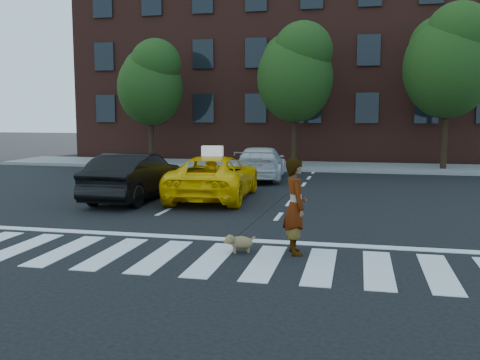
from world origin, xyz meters
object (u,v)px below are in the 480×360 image
(tree_left, at_px, (151,80))
(taxi, at_px, (214,177))
(black_sedan, at_px, (135,177))
(dog, at_px, (239,242))
(white_suv, at_px, (261,163))
(tree_mid, at_px, (296,69))
(woman, at_px, (295,206))
(tree_right, at_px, (449,57))

(tree_left, bearing_deg, taxi, -58.58)
(taxi, bearing_deg, black_sedan, 16.94)
(black_sedan, height_order, dog, black_sedan)
(tree_left, distance_m, white_suv, 8.98)
(tree_mid, relative_size, taxi, 1.43)
(black_sedan, distance_m, woman, 7.82)
(woman, bearing_deg, tree_right, -37.42)
(black_sedan, relative_size, white_suv, 0.97)
(dog, bearing_deg, tree_right, 46.55)
(black_sedan, xyz_separation_m, dog, (4.59, -5.55, -0.53))
(tree_left, bearing_deg, dog, -63.03)
(white_suv, bearing_deg, tree_mid, -105.22)
(taxi, xyz_separation_m, black_sedan, (-2.35, -0.85, 0.05))
(tree_left, xyz_separation_m, woman, (9.42, -16.23, -3.51))
(tree_mid, distance_m, woman, 16.80)
(black_sedan, bearing_deg, tree_left, -69.62)
(dog, bearing_deg, tree_mid, 70.07)
(white_suv, xyz_separation_m, dog, (1.70, -11.69, -0.46))
(dog, bearing_deg, taxi, 86.39)
(tree_left, height_order, taxi, tree_left)
(taxi, distance_m, dog, 6.80)
(taxi, distance_m, woman, 7.06)
(tree_right, distance_m, woman, 17.55)
(taxi, relative_size, black_sedan, 1.10)
(tree_mid, xyz_separation_m, black_sedan, (-3.75, -10.85, -4.11))
(tree_right, xyz_separation_m, white_suv, (-7.85, -4.71, -4.59))
(black_sedan, xyz_separation_m, white_suv, (2.90, 6.14, -0.07))
(tree_right, xyz_separation_m, dog, (-6.16, -16.40, -5.05))
(tree_mid, xyz_separation_m, dog, (0.84, -16.40, -4.64))
(taxi, relative_size, white_suv, 1.07)
(tree_right, xyz_separation_m, black_sedan, (-10.75, -10.85, -4.52))
(white_suv, relative_size, woman, 2.49)
(taxi, bearing_deg, tree_left, -61.54)
(tree_left, bearing_deg, white_suv, -35.33)
(tree_left, distance_m, taxi, 12.30)
(tree_left, xyz_separation_m, tree_mid, (7.50, -0.00, 0.41))
(tree_mid, relative_size, tree_right, 0.92)
(white_suv, distance_m, dog, 11.82)
(tree_mid, bearing_deg, tree_right, -0.00)
(taxi, height_order, white_suv, taxi)
(tree_left, xyz_separation_m, tree_right, (14.50, -0.00, 0.82))
(taxi, height_order, black_sedan, black_sedan)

